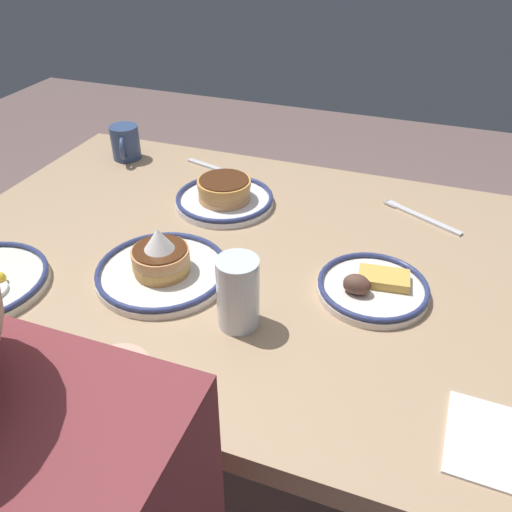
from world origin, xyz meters
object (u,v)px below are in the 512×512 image
plate_far_companion (372,287)px  drinking_glass (238,296)px  butter_knife (221,170)px  paper_napkin (504,446)px  plate_near_main (224,196)px  coffee_mug (125,142)px  fork_near (421,217)px  plate_center_pancakes (162,267)px

plate_far_companion → drinking_glass: size_ratio=1.56×
butter_knife → paper_napkin: bearing=136.9°
paper_napkin → plate_near_main: bearing=-38.4°
coffee_mug → paper_napkin: 1.15m
plate_near_main → fork_near: size_ratio=1.27×
plate_center_pancakes → drinking_glass: drinking_glass is taller
plate_near_main → plate_center_pancakes: size_ratio=0.91×
plate_far_companion → plate_near_main: bearing=-29.5°
coffee_mug → drinking_glass: 0.75m
drinking_glass → paper_napkin: 0.44m
fork_near → butter_knife: bearing=-7.3°
plate_center_pancakes → paper_napkin: size_ratio=1.69×
drinking_glass → plate_near_main: bearing=-63.9°
plate_near_main → butter_knife: size_ratio=1.06×
plate_far_companion → plate_center_pancakes: bearing=12.6°
coffee_mug → fork_near: size_ratio=0.58×
coffee_mug → plate_near_main: bearing=157.5°
plate_near_main → paper_napkin: size_ratio=1.54×
paper_napkin → coffee_mug: bearing=-33.2°
fork_near → butter_knife: size_ratio=0.84×
drinking_glass → butter_knife: (0.26, -0.53, -0.06)m
drinking_glass → fork_near: 0.54m
plate_near_main → drinking_glass: drinking_glass is taller
drinking_glass → fork_near: (-0.26, -0.47, -0.06)m
coffee_mug → plate_center_pancakes: bearing=128.2°
plate_far_companion → coffee_mug: (0.74, -0.36, 0.03)m
plate_near_main → drinking_glass: size_ratio=1.76×
plate_far_companion → paper_napkin: 0.35m
plate_center_pancakes → plate_far_companion: size_ratio=1.24×
coffee_mug → butter_knife: (-0.28, -0.01, -0.04)m
paper_napkin → fork_near: 0.60m
plate_near_main → plate_far_companion: 0.44m
plate_near_main → paper_napkin: 0.77m
plate_far_companion → drinking_glass: bearing=38.4°
butter_knife → drinking_glass: bearing=116.1°
plate_far_companion → paper_napkin: size_ratio=1.36×
plate_near_main → drinking_glass: (-0.18, 0.37, 0.04)m
fork_near → paper_napkin: bearing=105.8°
drinking_glass → butter_knife: drinking_glass is taller
plate_near_main → coffee_mug: 0.38m
drinking_glass → butter_knife: 0.60m
paper_napkin → butter_knife: 0.94m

